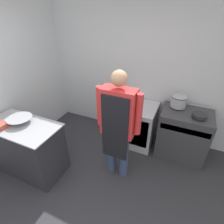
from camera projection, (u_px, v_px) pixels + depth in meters
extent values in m
plane|color=#2D2D33|center=(70.00, 214.00, 2.35)|extent=(14.00, 14.00, 0.00)
cube|color=silver|center=(130.00, 70.00, 3.38)|extent=(8.00, 0.05, 2.70)
cube|color=silver|center=(15.00, 77.00, 3.02)|extent=(0.05, 8.00, 2.70)
cube|color=#2D2D33|center=(29.00, 149.00, 2.80)|extent=(1.09, 0.58, 0.88)
cube|color=#9EA0A8|center=(21.00, 126.00, 2.57)|extent=(1.13, 0.60, 0.02)
cube|color=#38383D|center=(183.00, 134.00, 3.12)|extent=(0.82, 0.63, 0.88)
cube|color=#9EA0A8|center=(185.00, 130.00, 2.74)|extent=(0.76, 0.03, 0.10)
cube|color=#9EA0A8|center=(189.00, 104.00, 3.13)|extent=(0.82, 0.03, 0.02)
cube|color=silver|center=(138.00, 124.00, 3.44)|extent=(0.63, 0.68, 0.81)
cube|color=silver|center=(133.00, 132.00, 3.16)|extent=(0.54, 0.02, 0.56)
cylinder|color=#38476B|center=(111.00, 151.00, 2.80)|extent=(0.14, 0.14, 0.80)
cylinder|color=#38476B|center=(124.00, 155.00, 2.72)|extent=(0.14, 0.14, 0.80)
cube|color=red|center=(118.00, 113.00, 2.37)|extent=(0.48, 0.22, 0.70)
cube|color=black|center=(115.00, 130.00, 2.38)|extent=(0.38, 0.02, 1.01)
cylinder|color=red|center=(100.00, 106.00, 2.45)|extent=(0.09, 0.09, 0.60)
cylinder|color=red|center=(139.00, 115.00, 2.25)|extent=(0.09, 0.09, 0.60)
sphere|color=tan|center=(119.00, 78.00, 2.12)|extent=(0.21, 0.21, 0.21)
cone|color=#9EA0A8|center=(20.00, 120.00, 2.60)|extent=(0.36, 0.36, 0.09)
cube|color=#B24C3F|center=(2.00, 126.00, 2.49)|extent=(0.14, 0.14, 0.07)
cylinder|color=#9EA0A8|center=(179.00, 102.00, 2.99)|extent=(0.26, 0.26, 0.17)
ellipsoid|color=#9EA0A8|center=(180.00, 96.00, 2.94)|extent=(0.25, 0.25, 0.05)
cylinder|color=#262628|center=(200.00, 115.00, 2.73)|extent=(0.22, 0.22, 0.06)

